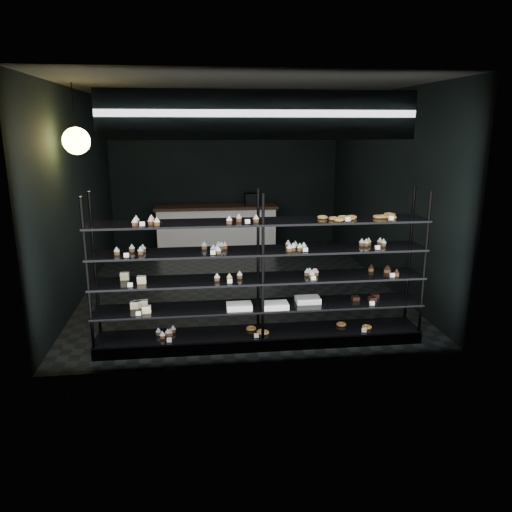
# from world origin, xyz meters

# --- Properties ---
(room) EXTENTS (5.01, 6.01, 3.20)m
(room) POSITION_xyz_m (0.00, 0.00, 1.60)
(room) COLOR black
(room) RESTS_ON ground
(display_shelf) EXTENTS (4.00, 0.50, 1.91)m
(display_shelf) POSITION_xyz_m (0.05, -2.45, 0.63)
(display_shelf) COLOR black
(display_shelf) RESTS_ON room
(signage) EXTENTS (3.30, 0.05, 0.50)m
(signage) POSITION_xyz_m (0.00, -2.93, 2.75)
(signage) COLOR #0D1643
(signage) RESTS_ON room
(pendant_lamp) EXTENTS (0.35, 0.35, 0.91)m
(pendant_lamp) POSITION_xyz_m (-2.20, -1.26, 2.45)
(pendant_lamp) COLOR black
(pendant_lamp) RESTS_ON room
(service_counter) EXTENTS (2.61, 0.65, 1.23)m
(service_counter) POSITION_xyz_m (-0.23, 2.50, 0.50)
(service_counter) COLOR silver
(service_counter) RESTS_ON room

